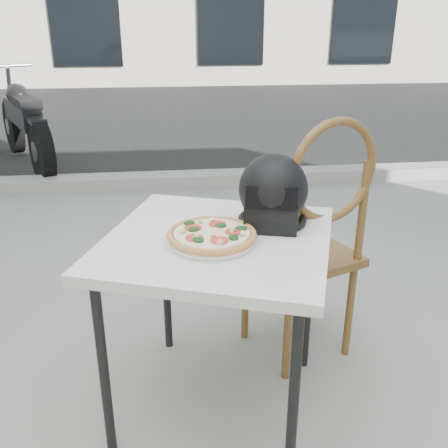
{
  "coord_description": "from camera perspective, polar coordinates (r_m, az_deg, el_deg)",
  "views": [
    {
      "loc": [
        -0.0,
        -1.72,
        1.51
      ],
      "look_at": [
        0.2,
        -0.05,
        0.82
      ],
      "focal_mm": 40.0,
      "sensor_mm": 36.0,
      "label": 1
    }
  ],
  "objects": [
    {
      "name": "ground",
      "position": [
        2.29,
        -5.45,
        -19.12
      ],
      "size": [
        80.0,
        80.0,
        0.0
      ],
      "primitive_type": "plane",
      "color": "#989690",
      "rests_on": "ground"
    },
    {
      "name": "street_asphalt",
      "position": [
        8.85,
        -6.95,
        12.26
      ],
      "size": [
        30.0,
        8.0,
        0.0
      ],
      "primitive_type": "cube",
      "color": "black",
      "rests_on": "ground"
    },
    {
      "name": "curb",
      "position": [
        4.94,
        -6.6,
        5.02
      ],
      "size": [
        30.0,
        0.25,
        0.12
      ],
      "primitive_type": "cube",
      "color": "#9A9690",
      "rests_on": "ground"
    },
    {
      "name": "cafe_table_main",
      "position": [
        1.87,
        -0.74,
        -3.39
      ],
      "size": [
        1.04,
        1.04,
        0.77
      ],
      "rotation": [
        0.0,
        0.0,
        -0.35
      ],
      "color": "white",
      "rests_on": "ground"
    },
    {
      "name": "plate",
      "position": [
        1.78,
        -1.4,
        -1.88
      ],
      "size": [
        0.42,
        0.42,
        0.02
      ],
      "rotation": [
        0.0,
        0.0,
        0.43
      ],
      "color": "white",
      "rests_on": "cafe_table_main"
    },
    {
      "name": "pizza",
      "position": [
        1.77,
        -1.41,
        -1.2
      ],
      "size": [
        0.4,
        0.4,
        0.04
      ],
      "rotation": [
        0.0,
        0.0,
        -0.27
      ],
      "color": "#D48F4D",
      "rests_on": "plate"
    },
    {
      "name": "helmet",
      "position": [
        1.92,
        5.62,
        3.43
      ],
      "size": [
        0.33,
        0.34,
        0.28
      ],
      "rotation": [
        0.0,
        0.0,
        -0.27
      ],
      "color": "black",
      "rests_on": "cafe_table_main"
    },
    {
      "name": "cafe_chair_main",
      "position": [
        2.22,
        10.07,
        -0.84
      ],
      "size": [
        0.58,
        0.58,
        1.17
      ],
      "rotation": [
        0.0,
        0.0,
        3.53
      ],
      "color": "brown",
      "rests_on": "ground"
    },
    {
      "name": "motorcycle",
      "position": [
        5.97,
        -21.88,
        10.55
      ],
      "size": [
        0.99,
        1.97,
        1.05
      ],
      "rotation": [
        0.0,
        0.0,
        0.43
      ],
      "color": "black",
      "rests_on": "street_asphalt"
    }
  ]
}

